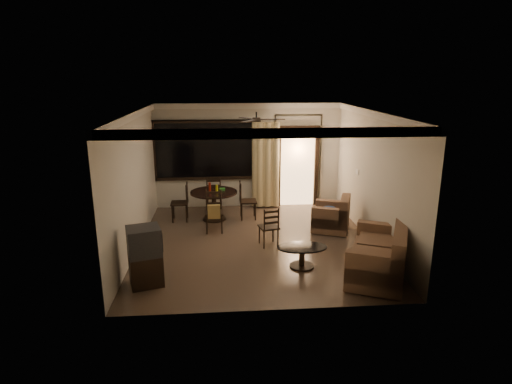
{
  "coord_description": "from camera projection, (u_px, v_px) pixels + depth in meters",
  "views": [
    {
      "loc": [
        -0.7,
        -8.6,
        3.52
      ],
      "look_at": [
        0.01,
        0.2,
        1.09
      ],
      "focal_mm": 30.0,
      "sensor_mm": 36.0,
      "label": 1
    }
  ],
  "objects": [
    {
      "name": "sofa",
      "position": [
        382.0,
        256.0,
        7.65
      ],
      "size": [
        1.57,
        1.98,
        0.93
      ],
      "rotation": [
        0.0,
        0.0,
        -0.43
      ],
      "color": "#40201E",
      "rests_on": "ground"
    },
    {
      "name": "room_shell",
      "position": [
        275.0,
        146.0,
        10.52
      ],
      "size": [
        5.5,
        6.7,
        5.5
      ],
      "color": "beige",
      "rests_on": "ground"
    },
    {
      "name": "tv_cabinet",
      "position": [
        145.0,
        256.0,
        7.3
      ],
      "size": [
        0.66,
        0.63,
        1.04
      ],
      "rotation": [
        0.0,
        0.0,
        0.3
      ],
      "color": "black",
      "rests_on": "ground"
    },
    {
      "name": "dining_chair_east",
      "position": [
        248.0,
        208.0,
        10.76
      ],
      "size": [
        0.43,
        0.43,
        0.95
      ],
      "rotation": [
        0.0,
        0.0,
        1.59
      ],
      "color": "black",
      "rests_on": "ground"
    },
    {
      "name": "side_chair",
      "position": [
        269.0,
        234.0,
        9.05
      ],
      "size": [
        0.46,
        0.46,
        0.86
      ],
      "rotation": [
        0.0,
        0.0,
        3.37
      ],
      "color": "black",
      "rests_on": "ground"
    },
    {
      "name": "ground",
      "position": [
        256.0,
        243.0,
        9.26
      ],
      "size": [
        5.5,
        5.5,
        0.0
      ],
      "primitive_type": "plane",
      "color": "#7F6651",
      "rests_on": "ground"
    },
    {
      "name": "dining_table",
      "position": [
        214.0,
        197.0,
        10.6
      ],
      "size": [
        1.16,
        1.16,
        0.95
      ],
      "rotation": [
        0.0,
        0.0,
        0.02
      ],
      "color": "black",
      "rests_on": "ground"
    },
    {
      "name": "coffee_table",
      "position": [
        302.0,
        253.0,
        8.03
      ],
      "size": [
        0.94,
        0.56,
        0.41
      ],
      "rotation": [
        0.0,
        0.0,
        -0.04
      ],
      "color": "black",
      "rests_on": "ground"
    },
    {
      "name": "dining_chair_west",
      "position": [
        180.0,
        210.0,
        10.6
      ],
      "size": [
        0.43,
        0.43,
        0.95
      ],
      "rotation": [
        0.0,
        0.0,
        -1.56
      ],
      "color": "black",
      "rests_on": "ground"
    },
    {
      "name": "armchair",
      "position": [
        333.0,
        217.0,
        9.9
      ],
      "size": [
        1.03,
        1.03,
        0.81
      ],
      "rotation": [
        0.0,
        0.0,
        -0.36
      ],
      "color": "#40201E",
      "rests_on": "ground"
    },
    {
      "name": "dining_chair_north",
      "position": [
        214.0,
        201.0,
        11.31
      ],
      "size": [
        0.43,
        0.43,
        0.95
      ],
      "rotation": [
        0.0,
        0.0,
        3.16
      ],
      "color": "black",
      "rests_on": "ground"
    },
    {
      "name": "dining_chair_south",
      "position": [
        214.0,
        219.0,
        9.85
      ],
      "size": [
        0.43,
        0.49,
        0.95
      ],
      "rotation": [
        0.0,
        0.0,
        0.02
      ],
      "color": "black",
      "rests_on": "ground"
    }
  ]
}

